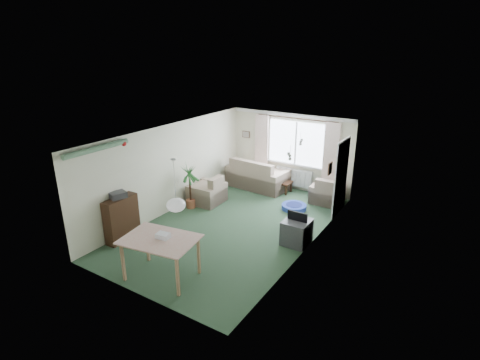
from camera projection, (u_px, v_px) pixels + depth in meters
The scene contains 25 objects.
ground at pixel (234, 226), 9.50m from camera, with size 6.50×6.50×0.00m, color #28442D.
window at pixel (296, 143), 11.47m from camera, with size 1.80×0.03×1.30m, color white.
curtain_rod at pixel (296, 118), 11.14m from camera, with size 2.60×0.03×0.03m, color black.
curtain_left at pixel (262, 146), 12.04m from camera, with size 0.45×0.08×2.00m, color beige.
curtain_right at pixel (331, 157), 10.89m from camera, with size 0.45×0.08×2.00m, color beige.
radiator at pixel (294, 177), 11.81m from camera, with size 1.20×0.10×0.55m, color white.
doorway at pixel (341, 178), 9.92m from camera, with size 0.03×0.95×2.00m, color black.
pendant_lamp at pixel (176, 205), 7.07m from camera, with size 0.36×0.36×0.36m, color white.
tinsel_garland at pixel (97, 149), 7.85m from camera, with size 1.60×1.60×0.12m, color #196626.
bauble_cluster_a at pixel (300, 140), 8.82m from camera, with size 0.20×0.20×0.20m, color silver.
bauble_cluster_b at pixel (290, 154), 7.71m from camera, with size 0.20×0.20×0.20m, color silver.
wall_picture_back at pixel (246, 134), 12.35m from camera, with size 0.28×0.03×0.22m, color brown.
wall_picture_right at pixel (330, 168), 8.94m from camera, with size 0.03×0.24×0.30m, color brown.
sofa at pixel (258, 173), 11.95m from camera, with size 1.92×1.01×0.96m, color beige.
armchair_corner at pixel (328, 190), 10.80m from camera, with size 0.87×0.82×0.78m, color beige.
armchair_left at pixel (207, 189), 10.81m from camera, with size 0.91×0.87×0.82m, color tan.
coffee_table at pixel (278, 186), 11.69m from camera, with size 0.79×0.44×0.36m, color black.
photo_frame at pixel (280, 178), 11.60m from camera, with size 0.12×0.02×0.16m, color #513629.
bookshelf at pixel (122, 219), 8.69m from camera, with size 0.29×0.86×1.05m, color black.
hifi_box at pixel (118, 195), 8.49m from camera, with size 0.28×0.35×0.14m, color #333236.
houseplant at pixel (190, 186), 10.36m from camera, with size 0.54×0.54×1.27m, color #23531C.
dining_table at pixel (161, 258), 7.29m from camera, with size 1.32×0.88×0.83m, color tan.
gift_box at pixel (163, 236), 7.15m from camera, with size 0.25×0.18×0.12m, color white.
tv_cube at pixel (297, 232), 8.59m from camera, with size 0.57×0.63×0.57m, color #36353A.
pet_bed at pixel (294, 207), 10.45m from camera, with size 0.69×0.69×0.14m, color navy.
Camera 1 is at (4.67, -7.15, 4.33)m, focal length 28.00 mm.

